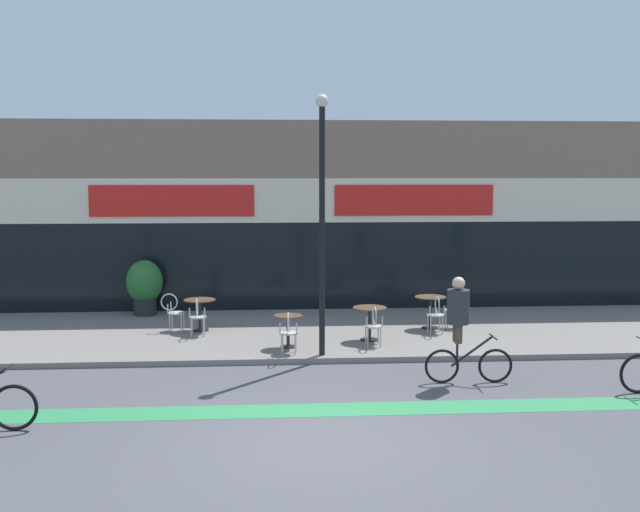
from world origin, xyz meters
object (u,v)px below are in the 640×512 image
cafe_chair_3_side (456,307)px  bistro_table_0 (200,308)px  bistro_table_2 (370,316)px  cafe_chair_1_near (289,330)px  cafe_chair_2_near (374,323)px  cafe_chair_0_near (197,314)px  cafe_chair_0_side (173,309)px  cyclist_2 (461,322)px  bistro_table_3 (430,305)px  bistro_table_1 (288,325)px  planter_pot (144,285)px  cafe_chair_3_near (436,312)px  lamp_post (322,207)px

cafe_chair_3_side → bistro_table_0: bearing=3.3°
bistro_table_2 → cafe_chair_3_side: bearing=27.6°
cafe_chair_1_near → cafe_chair_2_near: 1.94m
cafe_chair_1_near → cafe_chair_2_near: (1.86, 0.55, 0.00)m
cafe_chair_0_near → cafe_chair_3_side: same height
cafe_chair_0_near → cafe_chair_0_side: same height
bistro_table_2 → cafe_chair_3_side: (2.27, 1.18, -0.03)m
bistro_table_0 → cyclist_2: 6.82m
bistro_table_0 → cyclist_2: size_ratio=0.38×
cafe_chair_2_near → cafe_chair_3_side: same height
bistro_table_3 → cafe_chair_2_near: bearing=-132.0°
cafe_chair_0_near → cafe_chair_2_near: (3.90, -1.31, 0.00)m
bistro_table_1 → cafe_chair_0_near: bearing=149.0°
cafe_chair_3_side → planter_pot: size_ratio=0.62×
bistro_table_3 → cyclist_2: (-0.38, -4.31, 0.47)m
bistro_table_3 → cafe_chair_0_side: cafe_chair_0_side is taller
cafe_chair_1_near → cafe_chair_3_near: (3.50, 1.74, 0.00)m
bistro_table_3 → cafe_chair_0_near: 5.56m
cyclist_2 → planter_pot: bearing=137.9°
bistro_table_0 → planter_pot: (-1.63, 2.10, 0.25)m
bistro_table_0 → bistro_table_3: 5.54m
cafe_chair_2_near → cafe_chair_3_side: (2.26, 1.81, 0.00)m
cafe_chair_1_near → cafe_chair_3_side: (4.12, 2.36, 0.00)m
cafe_chair_0_near → bistro_table_1: bearing=-122.5°
bistro_table_0 → cafe_chair_3_near: cafe_chair_3_near is taller
cafe_chair_2_near → cafe_chair_1_near: bearing=104.5°
planter_pot → bistro_table_3: bearing=-17.2°
cafe_chair_0_side → lamp_post: lamp_post is taller
planter_pot → cyclist_2: size_ratio=0.73×
bistro_table_0 → lamp_post: lamp_post is taller
bistro_table_0 → cafe_chair_0_side: 0.63m
bistro_table_1 → bistro_table_3: bearing=26.5°
cafe_chair_0_side → cafe_chair_2_near: bearing=-18.2°
cafe_chair_0_side → cafe_chair_3_near: (6.17, -0.75, 0.00)m
cafe_chair_2_near → bistro_table_3: bearing=-44.0°
bistro_table_3 → cafe_chair_1_near: size_ratio=0.86×
bistro_table_0 → cyclist_2: bearing=-40.6°
cafe_chair_3_near → lamp_post: 4.21m
cafe_chair_0_side → bistro_table_0: bearing=4.4°
bistro_table_3 → cafe_chair_1_near: 4.22m
cafe_chair_2_near → cafe_chair_3_near: (1.64, 1.19, 0.00)m
bistro_table_1 → cafe_chair_0_side: cafe_chair_0_side is taller
bistro_table_1 → cafe_chair_0_near: size_ratio=0.78×
cafe_chair_0_near → lamp_post: 4.22m
cafe_chair_3_side → bistro_table_3: bearing=3.9°
bistro_table_3 → cafe_chair_3_side: 0.63m
cafe_chair_0_side → cafe_chair_3_side: size_ratio=1.00×
cafe_chair_0_side → cafe_chair_1_near: 3.66m
bistro_table_2 → cafe_chair_3_side: 2.56m
bistro_table_3 → cafe_chair_0_side: 6.17m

